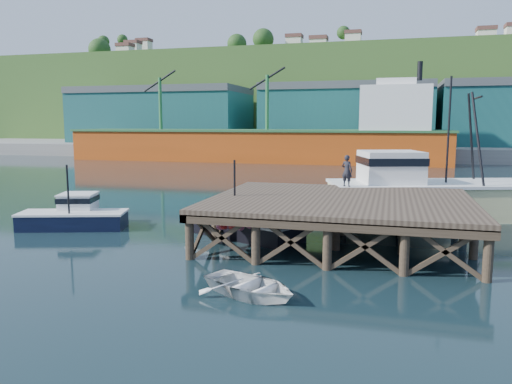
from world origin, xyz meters
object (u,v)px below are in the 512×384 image
(trawler, at_px, (431,189))
(dinghy, at_px, (250,285))
(dockworker, at_px, (347,171))
(boat_navy, at_px, (74,215))
(boat_black, at_px, (247,221))

(trawler, xyz_separation_m, dinghy, (-6.64, -16.07, -1.35))
(dockworker, bearing_deg, boat_navy, 43.53)
(boat_black, height_order, dockworker, dockworker)
(boat_navy, distance_m, dockworker, 15.08)
(dinghy, bearing_deg, boat_navy, 82.79)
(boat_navy, height_order, dockworker, dockworker)
(dockworker, bearing_deg, dinghy, 105.81)
(trawler, bearing_deg, boat_navy, -173.63)
(boat_navy, distance_m, boat_black, 9.55)
(boat_navy, bearing_deg, dinghy, -50.03)
(boat_navy, relative_size, trawler, 0.45)
(dinghy, bearing_deg, trawler, 3.32)
(dinghy, relative_size, dockworker, 1.98)
(boat_black, height_order, trawler, trawler)
(boat_navy, height_order, boat_black, boat_black)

